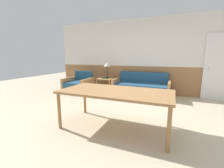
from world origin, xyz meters
TOP-DOWN VIEW (x-y plane):
  - ground_plane at (0.00, 0.00)m, footprint 16.00×16.00m
  - wall_back at (0.00, 2.63)m, footprint 7.20×0.06m
  - couch at (-0.02, 2.13)m, footprint 1.90×0.80m
  - armchair at (-2.33, 1.75)m, footprint 0.93×0.87m
  - side_table at (-1.38, 2.19)m, footprint 0.58×0.58m
  - table_lamp at (-1.36, 2.29)m, footprint 0.26×0.26m
  - book_stack at (-1.39, 2.09)m, footprint 0.22×0.15m
  - dining_table at (0.02, -0.40)m, footprint 2.05×1.00m
  - entry_door at (2.32, 2.57)m, footprint 0.95×0.09m

SIDE VIEW (x-z plane):
  - ground_plane at x=0.00m, z-range 0.00..0.00m
  - armchair at x=-2.33m, z-range -0.15..0.64m
  - couch at x=-0.02m, z-range -0.15..0.66m
  - side_table at x=-1.38m, z-range 0.19..0.73m
  - book_stack at x=-1.39m, z-range 0.54..0.58m
  - dining_table at x=0.02m, z-range 0.30..1.03m
  - entry_door at x=2.32m, z-range 0.00..2.06m
  - table_lamp at x=-1.36m, z-range 0.74..1.35m
  - wall_back at x=0.00m, z-range 0.00..2.70m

